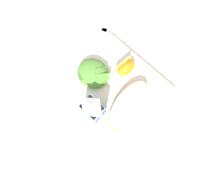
% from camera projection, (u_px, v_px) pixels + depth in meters
% --- Properties ---
extents(ground, '(3.00, 3.00, 0.00)m').
position_uv_depth(ground, '(112.00, 93.00, 0.75)').
color(ground, beige).
extents(white_plate, '(0.28, 0.28, 0.02)m').
position_uv_depth(white_plate, '(112.00, 92.00, 0.74)').
color(white_plate, white).
rests_on(white_plate, ground).
extents(cheesy_pizza_bread, '(0.10, 0.18, 0.04)m').
position_uv_depth(cheesy_pizza_bread, '(129.00, 105.00, 0.71)').
color(cheesy_pizza_bread, '#A87038').
rests_on(cheesy_pizza_bread, white_plate).
extents(green_salad_pile, '(0.10, 0.09, 0.04)m').
position_uv_depth(green_salad_pile, '(93.00, 74.00, 0.73)').
color(green_salad_pile, '#4C8433').
rests_on(green_salad_pile, white_plate).
extents(milk_carton, '(0.06, 0.04, 0.11)m').
position_uv_depth(milk_carton, '(92.00, 108.00, 0.67)').
color(milk_carton, '#23569E').
rests_on(milk_carton, white_plate).
extents(orange_wedge_front, '(0.04, 0.06, 0.04)m').
position_uv_depth(orange_wedge_front, '(126.00, 67.00, 0.73)').
color(orange_wedge_front, orange).
rests_on(orange_wedge_front, white_plate).
extents(metal_fork, '(0.18, 0.09, 0.01)m').
position_uv_depth(metal_fork, '(119.00, 34.00, 0.79)').
color(metal_fork, silver).
rests_on(metal_fork, ground).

